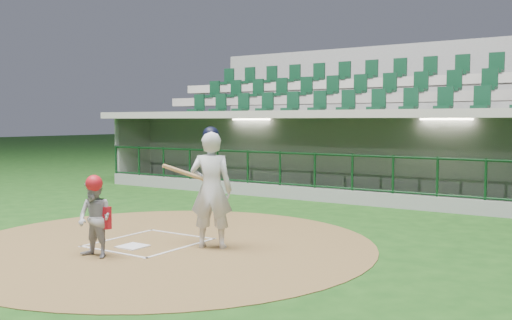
# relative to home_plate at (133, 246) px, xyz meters

# --- Properties ---
(ground) EXTENTS (120.00, 120.00, 0.00)m
(ground) POSITION_rel_home_plate_xyz_m (0.00, 0.70, -0.02)
(ground) COLOR #163F12
(ground) RESTS_ON ground
(dirt_circle) EXTENTS (7.20, 7.20, 0.01)m
(dirt_circle) POSITION_rel_home_plate_xyz_m (0.30, 0.50, -0.02)
(dirt_circle) COLOR brown
(dirt_circle) RESTS_ON ground
(home_plate) EXTENTS (0.43, 0.43, 0.02)m
(home_plate) POSITION_rel_home_plate_xyz_m (0.00, 0.00, 0.00)
(home_plate) COLOR silver
(home_plate) RESTS_ON dirt_circle
(batter_box_chalk) EXTENTS (1.55, 1.80, 0.01)m
(batter_box_chalk) POSITION_rel_home_plate_xyz_m (0.00, 0.40, -0.00)
(batter_box_chalk) COLOR white
(batter_box_chalk) RESTS_ON ground
(dugout_structure) EXTENTS (16.40, 3.70, 3.00)m
(dugout_structure) POSITION_rel_home_plate_xyz_m (0.16, 8.54, 0.94)
(dugout_structure) COLOR slate
(dugout_structure) RESTS_ON ground
(seating_deck) EXTENTS (17.00, 6.72, 5.15)m
(seating_deck) POSITION_rel_home_plate_xyz_m (0.00, 11.61, 1.40)
(seating_deck) COLOR slate
(seating_deck) RESTS_ON ground
(batter) EXTENTS (0.96, 1.00, 2.03)m
(batter) POSITION_rel_home_plate_xyz_m (1.14, 0.69, 0.99)
(batter) COLOR silver
(batter) RESTS_ON dirt_circle
(catcher) EXTENTS (0.60, 0.48, 1.29)m
(catcher) POSITION_rel_home_plate_xyz_m (0.04, -0.83, 0.62)
(catcher) COLOR #99999F
(catcher) RESTS_ON dirt_circle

